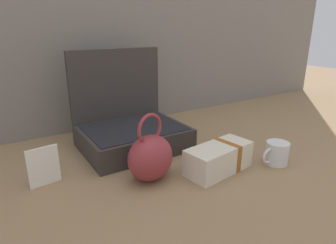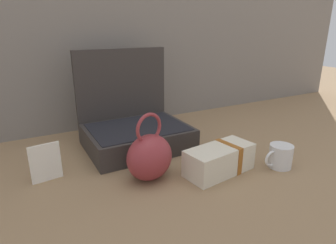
% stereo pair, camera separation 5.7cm
% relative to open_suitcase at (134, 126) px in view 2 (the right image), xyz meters
% --- Properties ---
extents(ground_plane, '(6.00, 6.00, 0.00)m').
position_rel_open_suitcase_xyz_m(ground_plane, '(0.02, -0.26, -0.08)').
color(ground_plane, '#8C6D4C').
extents(open_suitcase, '(0.40, 0.32, 0.39)m').
position_rel_open_suitcase_xyz_m(open_suitcase, '(0.00, 0.00, 0.00)').
color(open_suitcase, '#332D2B').
rests_on(open_suitcase, ground_plane).
extents(teal_pouch_handbag, '(0.18, 0.16, 0.22)m').
position_rel_open_suitcase_xyz_m(teal_pouch_handbag, '(-0.06, -0.29, -0.00)').
color(teal_pouch_handbag, maroon).
rests_on(teal_pouch_handbag, ground_plane).
extents(cream_toiletry_bag, '(0.25, 0.14, 0.10)m').
position_rel_open_suitcase_xyz_m(cream_toiletry_bag, '(0.16, -0.36, -0.04)').
color(cream_toiletry_bag, beige).
rests_on(cream_toiletry_bag, ground_plane).
extents(coffee_mug, '(0.11, 0.08, 0.08)m').
position_rel_open_suitcase_xyz_m(coffee_mug, '(0.37, -0.43, -0.04)').
color(coffee_mug, silver).
rests_on(coffee_mug, ground_plane).
extents(info_card_left, '(0.09, 0.02, 0.13)m').
position_rel_open_suitcase_xyz_m(info_card_left, '(-0.36, -0.14, -0.02)').
color(info_card_left, white).
rests_on(info_card_left, ground_plane).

